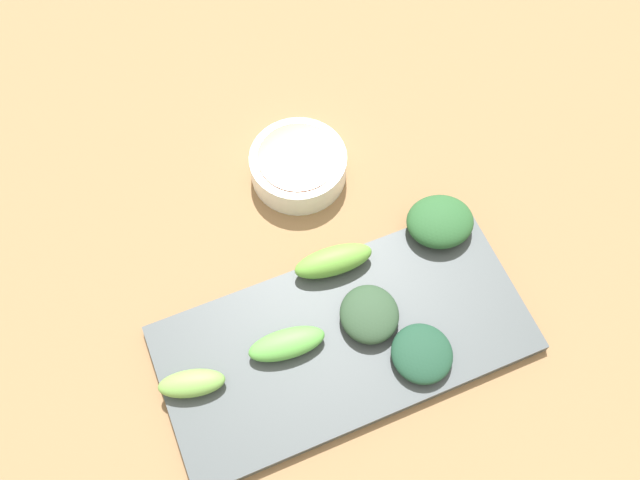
{
  "coord_description": "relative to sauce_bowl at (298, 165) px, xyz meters",
  "views": [
    {
      "loc": [
        0.27,
        -0.11,
        0.69
      ],
      "look_at": [
        -0.03,
        0.01,
        0.05
      ],
      "focal_mm": 38.81,
      "sensor_mm": 36.0,
      "label": 1
    }
  ],
  "objects": [
    {
      "name": "tabletop",
      "position": [
        0.13,
        -0.03,
        -0.03
      ],
      "size": [
        2.1,
        2.1,
        0.02
      ],
      "primitive_type": "cube",
      "color": "#966F49",
      "rests_on": "ground"
    },
    {
      "name": "sauce_bowl",
      "position": [
        0.0,
        0.0,
        0.0
      ],
      "size": [
        0.11,
        0.11,
        0.04
      ],
      "color": "white",
      "rests_on": "tabletop"
    },
    {
      "name": "serving_plate",
      "position": [
        0.2,
        -0.03,
        -0.01
      ],
      "size": [
        0.17,
        0.37,
        0.01
      ],
      "primitive_type": "cube",
      "color": "#454D50",
      "rests_on": "tabletop"
    },
    {
      "name": "broccoli_stalk_0",
      "position": [
        0.13,
        -0.01,
        0.01
      ],
      "size": [
        0.04,
        0.09,
        0.03
      ],
      "primitive_type": "ellipsoid",
      "rotation": [
        0.0,
        0.0,
        -0.08
      ],
      "color": "#6CB040",
      "rests_on": "serving_plate"
    },
    {
      "name": "broccoli_stalk_1",
      "position": [
        0.19,
        -0.09,
        0.0
      ],
      "size": [
        0.04,
        0.08,
        0.02
      ],
      "primitive_type": "ellipsoid",
      "rotation": [
        0.0,
        0.0,
        -0.11
      ],
      "color": "#5FB24B",
      "rests_on": "serving_plate"
    },
    {
      "name": "broccoli_leafy_2",
      "position": [
        0.25,
        0.03,
        0.0
      ],
      "size": [
        0.06,
        0.06,
        0.02
      ],
      "primitive_type": "ellipsoid",
      "rotation": [
        0.0,
        0.0,
        -0.01
      ],
      "color": "#1E4531",
      "rests_on": "serving_plate"
    },
    {
      "name": "broccoli_leafy_3",
      "position": [
        0.19,
        -0.0,
        0.0
      ],
      "size": [
        0.08,
        0.07,
        0.02
      ],
      "primitive_type": "ellipsoid",
      "rotation": [
        0.0,
        0.0,
        -0.26
      ],
      "color": "#2F4A32",
      "rests_on": "serving_plate"
    },
    {
      "name": "broccoli_stalk_4",
      "position": [
        0.19,
        -0.19,
        0.0
      ],
      "size": [
        0.04,
        0.07,
        0.02
      ],
      "primitive_type": "ellipsoid",
      "rotation": [
        0.0,
        0.0,
        -0.25
      ],
      "color": "#79B250",
      "rests_on": "serving_plate"
    },
    {
      "name": "broccoli_leafy_5",
      "position": [
        0.13,
        0.11,
        0.01
      ],
      "size": [
        0.08,
        0.08,
        0.03
      ],
      "primitive_type": "ellipsoid",
      "rotation": [
        0.0,
        0.0,
        -0.23
      ],
      "color": "#2A5C2F",
      "rests_on": "serving_plate"
    }
  ]
}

